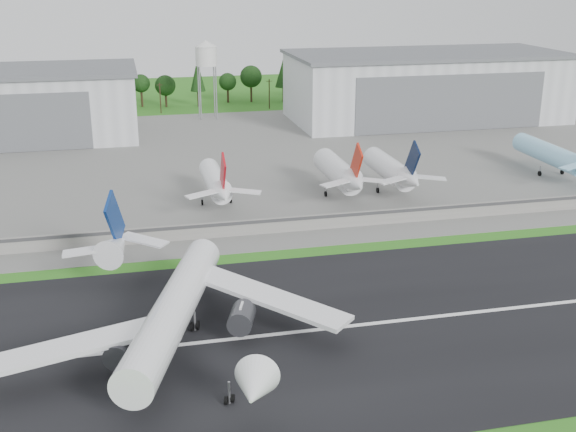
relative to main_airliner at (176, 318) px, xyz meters
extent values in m
plane|color=#266718|center=(31.39, -9.58, -4.89)|extent=(600.00, 600.00, 0.00)
cube|color=black|center=(31.39, 0.42, -4.84)|extent=(320.00, 60.00, 0.10)
cube|color=white|center=(31.39, 0.42, -4.78)|extent=(220.00, 1.00, 0.02)
cube|color=slate|center=(31.39, 110.42, -4.84)|extent=(320.00, 150.00, 0.10)
cube|color=gray|center=(31.39, 45.42, -3.14)|extent=(240.00, 0.50, 3.50)
cube|color=#38383A|center=(31.39, 45.12, -1.89)|extent=(240.00, 0.12, 0.70)
cube|color=silver|center=(106.39, 155.42, 7.11)|extent=(100.00, 45.00, 24.00)
cube|color=#595B60|center=(106.39, 155.42, 19.71)|extent=(102.00, 47.00, 1.20)
cube|color=#595B60|center=(106.39, 132.77, 5.19)|extent=(70.00, 0.30, 19.68)
cylinder|color=#99999E|center=(23.39, 172.42, 5.11)|extent=(0.50, 0.50, 20.00)
cylinder|color=#99999E|center=(29.39, 178.42, 5.11)|extent=(0.50, 0.50, 20.00)
cylinder|color=silver|center=(26.39, 175.42, 18.61)|extent=(8.00, 8.00, 7.00)
cone|color=silver|center=(26.39, 175.42, 23.31)|extent=(8.40, 8.40, 2.40)
cylinder|color=white|center=(-0.13, 0.42, 1.31)|extent=(19.19, 43.62, 5.80)
cone|color=white|center=(7.64, -23.35, 1.31)|extent=(7.38, 7.51, 5.80)
cone|color=white|center=(-8.37, 25.60, 2.51)|extent=(8.03, 10.27, 5.51)
cube|color=navy|center=(-8.22, 25.13, 7.81)|extent=(3.44, 9.22, 11.13)
cube|color=white|center=(14.74, 3.18, 0.51)|extent=(23.36, 23.98, 2.65)
cylinder|color=#333338|center=(9.98, 0.04, -1.09)|extent=(5.32, 6.41, 3.80)
cube|color=white|center=(-3.46, 26.68, 2.91)|extent=(9.16, 7.89, 0.98)
cube|color=white|center=(-13.77, -6.15, 0.51)|extent=(28.51, 10.22, 2.65)
cylinder|color=#333338|center=(-8.08, -5.86, -1.09)|extent=(5.32, 6.41, 3.80)
cube|color=white|center=(-12.97, 23.57, 2.91)|extent=(9.01, 3.22, 0.98)
cube|color=#99999E|center=(1.11, -3.39, -3.19)|extent=(18.83, 31.62, 3.20)
cylinder|color=black|center=(-5.34, 1.87, -4.04)|extent=(0.85, 1.55, 1.50)
cylinder|color=white|center=(15.21, 70.42, 0.64)|extent=(5.08, 24.00, 5.08)
cone|color=white|center=(15.21, 54.92, 1.64)|extent=(4.82, 7.00, 4.82)
cube|color=#A90D16|center=(15.21, 55.42, 6.44)|extent=(0.45, 8.59, 10.02)
cylinder|color=#99999E|center=(11.71, 68.42, -3.39)|extent=(0.32, 0.32, 3.00)
cylinder|color=#99999E|center=(18.71, 68.42, -3.39)|extent=(0.32, 0.32, 3.00)
cylinder|color=black|center=(11.71, 68.42, -4.09)|extent=(0.40, 1.40, 1.40)
cylinder|color=silver|center=(46.27, 70.42, 1.14)|extent=(6.06, 24.00, 6.06)
cone|color=silver|center=(46.27, 54.92, 2.14)|extent=(5.76, 7.00, 5.76)
cube|color=#B41F0D|center=(46.27, 55.42, 6.94)|extent=(0.45, 8.59, 10.02)
cylinder|color=#99999E|center=(42.77, 68.42, -3.39)|extent=(0.32, 0.32, 3.00)
cylinder|color=#99999E|center=(49.77, 68.42, -3.39)|extent=(0.32, 0.32, 3.00)
cylinder|color=black|center=(42.77, 68.42, -4.09)|extent=(0.40, 1.40, 1.40)
cylinder|color=white|center=(60.09, 70.42, 0.95)|extent=(5.69, 24.00, 5.69)
cone|color=white|center=(60.09, 54.92, 1.95)|extent=(5.40, 7.00, 5.40)
cube|color=black|center=(60.09, 55.42, 6.75)|extent=(0.45, 8.59, 10.02)
cylinder|color=#99999E|center=(56.59, 68.42, -3.39)|extent=(0.32, 0.32, 3.00)
cylinder|color=#99999E|center=(63.59, 68.42, -3.39)|extent=(0.32, 0.32, 3.00)
cylinder|color=black|center=(56.59, 68.42, -4.09)|extent=(0.40, 1.40, 1.40)
cylinder|color=#90D4F9|center=(109.15, 75.42, 0.85)|extent=(5.50, 30.00, 5.50)
cylinder|color=#99999E|center=(105.65, 73.42, -3.39)|extent=(0.32, 0.32, 3.00)
cylinder|color=#99999E|center=(112.65, 73.42, -3.39)|extent=(0.32, 0.32, 3.00)
cylinder|color=black|center=(105.65, 73.42, -4.09)|extent=(0.40, 1.40, 1.40)
camera|label=1|loc=(-5.46, -98.22, 49.37)|focal=45.00mm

